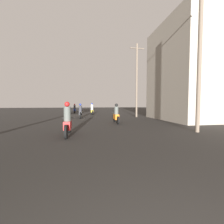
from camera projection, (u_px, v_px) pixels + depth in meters
motorcycle_red at (68, 122)px, 7.04m from camera, size 0.60×2.01×1.61m
motorcycle_orange at (116, 115)px, 11.58m from camera, size 0.60×1.93×1.53m
motorcycle_black at (80, 112)px, 15.88m from camera, size 0.60×1.99×1.54m
motorcycle_yellow at (92, 110)px, 20.33m from camera, size 0.60×2.00×1.63m
motorcycle_blue at (75, 109)px, 24.04m from camera, size 0.60×2.03×1.49m
building_right_near at (191, 73)px, 14.08m from camera, size 5.90×7.11×8.87m
utility_pole_near at (200, 51)px, 7.72m from camera, size 1.60×0.20×8.14m
utility_pole_far at (137, 79)px, 16.78m from camera, size 1.60×0.20×8.15m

